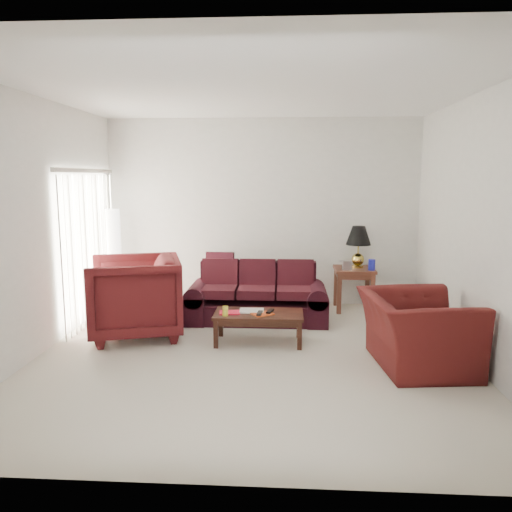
% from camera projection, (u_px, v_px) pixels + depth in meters
% --- Properties ---
extents(floor, '(5.00, 5.00, 0.00)m').
position_uv_depth(floor, '(252.00, 356.00, 5.85)').
color(floor, beige).
rests_on(floor, ground).
extents(blinds, '(0.10, 2.00, 2.16)m').
position_uv_depth(blinds, '(89.00, 247.00, 7.11)').
color(blinds, silver).
rests_on(blinds, ground).
extents(sofa, '(2.06, 0.98, 0.82)m').
position_uv_depth(sofa, '(257.00, 293.00, 7.21)').
color(sofa, black).
rests_on(sofa, ground).
extents(throw_pillow, '(0.45, 0.25, 0.45)m').
position_uv_depth(throw_pillow, '(220.00, 266.00, 7.88)').
color(throw_pillow, black).
rests_on(throw_pillow, sofa).
extents(end_table, '(0.67, 0.67, 0.67)m').
position_uv_depth(end_table, '(354.00, 289.00, 7.83)').
color(end_table, '#5B281F').
rests_on(end_table, ground).
extents(table_lamp, '(0.47, 0.47, 0.65)m').
position_uv_depth(table_lamp, '(358.00, 247.00, 7.78)').
color(table_lamp, gold).
rests_on(table_lamp, end_table).
extents(clock, '(0.15, 0.07, 0.14)m').
position_uv_depth(clock, '(347.00, 265.00, 7.60)').
color(clock, silver).
rests_on(clock, end_table).
extents(blue_canister, '(0.13, 0.13, 0.17)m').
position_uv_depth(blue_canister, '(372.00, 265.00, 7.57)').
color(blue_canister, '#171C9B').
rests_on(blue_canister, end_table).
extents(picture_frame, '(0.16, 0.19, 0.05)m').
position_uv_depth(picture_frame, '(344.00, 261.00, 7.94)').
color(picture_frame, silver).
rests_on(picture_frame, end_table).
extents(floor_lamp, '(0.28, 0.28, 1.60)m').
position_uv_depth(floor_lamp, '(114.00, 258.00, 7.87)').
color(floor_lamp, white).
rests_on(floor_lamp, ground).
extents(armchair_left, '(1.43, 1.41, 1.06)m').
position_uv_depth(armchair_left, '(135.00, 297.00, 6.51)').
color(armchair_left, '#420F11').
rests_on(armchair_left, ground).
extents(armchair_right, '(1.21, 1.34, 0.80)m').
position_uv_depth(armchair_right, '(417.00, 331.00, 5.47)').
color(armchair_right, '#42100F').
rests_on(armchair_right, ground).
extents(coffee_table, '(1.22, 0.83, 0.39)m').
position_uv_depth(coffee_table, '(259.00, 328.00, 6.28)').
color(coffee_table, black).
rests_on(coffee_table, ground).
extents(magazine_red, '(0.28, 0.22, 0.01)m').
position_uv_depth(magazine_red, '(230.00, 313.00, 6.24)').
color(magazine_red, red).
rests_on(magazine_red, coffee_table).
extents(magazine_white, '(0.31, 0.23, 0.02)m').
position_uv_depth(magazine_white, '(252.00, 311.00, 6.32)').
color(magazine_white, silver).
rests_on(magazine_white, coffee_table).
extents(magazine_orange, '(0.31, 0.29, 0.01)m').
position_uv_depth(magazine_orange, '(263.00, 314.00, 6.17)').
color(magazine_orange, '#C14316').
rests_on(magazine_orange, coffee_table).
extents(remote_a, '(0.07, 0.19, 0.02)m').
position_uv_depth(remote_a, '(260.00, 313.00, 6.13)').
color(remote_a, black).
rests_on(remote_a, coffee_table).
extents(remote_b, '(0.10, 0.19, 0.02)m').
position_uv_depth(remote_b, '(270.00, 311.00, 6.22)').
color(remote_b, black).
rests_on(remote_b, coffee_table).
extents(yellow_glass, '(0.08, 0.08, 0.12)m').
position_uv_depth(yellow_glass, '(225.00, 311.00, 6.11)').
color(yellow_glass, yellow).
rests_on(yellow_glass, coffee_table).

